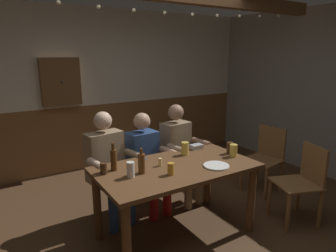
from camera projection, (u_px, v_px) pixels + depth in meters
name	position (u px, v px, depth m)	size (l,w,h in m)	color
ground_plane	(182.00, 239.00, 3.09)	(6.75, 6.75, 0.00)	#4C331E
back_wall_upper	(93.00, 57.00, 4.74)	(5.62, 0.12, 1.50)	beige
back_wall_wainscot	(97.00, 135.00, 5.04)	(5.62, 0.12, 1.05)	brown
dining_table	(176.00, 177.00, 3.03)	(1.59, 0.87, 0.77)	brown
person_0	(108.00, 162.00, 3.34)	(0.58, 0.56, 1.24)	#997F60
person_1	(146.00, 158.00, 3.57)	(0.52, 0.55, 1.18)	#2D4C84
person_2	(180.00, 149.00, 3.82)	(0.54, 0.56, 1.24)	#997F60
chair_empty_near_right	(266.00, 157.00, 4.13)	(0.50, 0.50, 0.88)	brown
chair_empty_near_left	(303.00, 181.00, 3.35)	(0.57, 0.57, 0.88)	brown
table_candle	(160.00, 162.00, 2.99)	(0.04, 0.04, 0.08)	#F9E08C
condiment_caddy	(197.00, 147.00, 3.54)	(0.14, 0.10, 0.05)	#B2B7BC
plate_0	(216.00, 166.00, 2.98)	(0.25, 0.25, 0.01)	white
bottle_0	(114.00, 159.00, 2.87)	(0.06, 0.06, 0.27)	#593314
bottle_1	(142.00, 163.00, 2.79)	(0.07, 0.07, 0.24)	#593314
pint_glass_0	(171.00, 169.00, 2.77)	(0.06, 0.06, 0.11)	gold
pint_glass_1	(104.00, 168.00, 2.79)	(0.07, 0.07, 0.11)	#4C2D19
pint_glass_2	(131.00, 170.00, 2.71)	(0.07, 0.07, 0.15)	white
pint_glass_3	(233.00, 150.00, 3.26)	(0.08, 0.08, 0.14)	#E5C64C
pint_glass_4	(185.00, 149.00, 3.31)	(0.08, 0.08, 0.14)	#E5C64C
pint_glass_5	(230.00, 148.00, 3.36)	(0.07, 0.07, 0.13)	#4C2D19
wall_dart_cabinet	(61.00, 82.00, 4.43)	(0.56, 0.15, 0.70)	brown
string_lights	(150.00, 8.00, 3.06)	(3.97, 0.04, 0.11)	#F9EAB2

